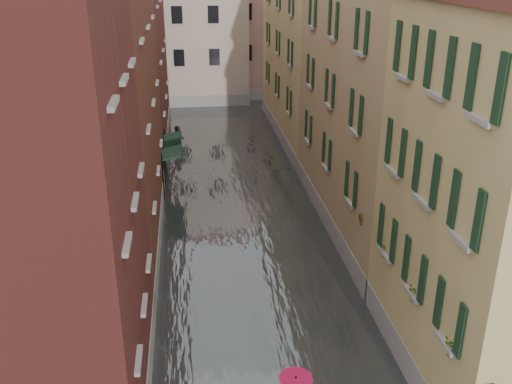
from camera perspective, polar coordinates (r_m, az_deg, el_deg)
ground at (r=20.44m, az=1.43°, el=-15.26°), size 120.00×120.00×0.00m
floodwater at (r=31.61m, az=-1.96°, el=-0.60°), size 10.00×60.00×0.20m
building_left_near at (r=15.88m, az=-23.05°, el=-1.69°), size 6.00×8.00×13.00m
building_left_mid at (r=26.14m, az=-16.94°, el=7.69°), size 6.00×14.00×12.50m
building_left_far at (r=40.59m, az=-13.75°, el=14.13°), size 6.00×16.00×14.00m
building_right_mid at (r=27.36m, az=13.61°, el=9.21°), size 6.00×14.00×13.00m
building_right_far at (r=41.61m, az=6.43°, el=13.07°), size 6.00×16.00×11.50m
building_end_cream at (r=54.29m, az=-7.80°, el=16.01°), size 12.00×9.00×13.00m
building_end_pink at (r=56.96m, az=1.68°, el=15.99°), size 10.00×9.00×12.00m
awning_near at (r=32.23m, az=-8.47°, el=4.14°), size 1.09×3.29×2.80m
awning_far at (r=33.85m, az=-8.44°, el=5.02°), size 1.09×2.78×2.80m
window_planters at (r=19.90m, az=13.18°, el=-5.05°), size 0.59×10.77×0.84m
pedestrian_far at (r=39.44m, az=-7.78°, el=5.25°), size 1.03×0.88×1.84m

